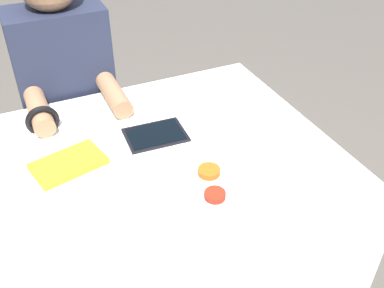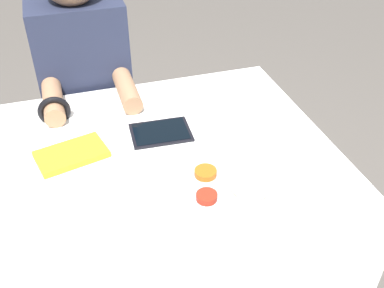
{
  "view_description": "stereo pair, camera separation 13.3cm",
  "coord_description": "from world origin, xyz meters",
  "views": [
    {
      "loc": [
        -0.35,
        -1.03,
        1.6
      ],
      "look_at": [
        0.1,
        -0.06,
        0.81
      ],
      "focal_mm": 42.0,
      "sensor_mm": 36.0,
      "label": 1
    },
    {
      "loc": [
        -0.22,
        -1.07,
        1.6
      ],
      "look_at": [
        0.1,
        -0.06,
        0.81
      ],
      "focal_mm": 42.0,
      "sensor_mm": 36.0,
      "label": 2
    }
  ],
  "objects": [
    {
      "name": "thali_tray",
      "position": [
        0.15,
        -0.22,
        0.76
      ],
      "size": [
        0.33,
        0.33,
        0.03
      ],
      "color": "#B7BABF",
      "rests_on": "dining_table"
    },
    {
      "name": "red_notebook",
      "position": [
        -0.25,
        0.07,
        0.76
      ],
      "size": [
        0.23,
        0.17,
        0.02
      ],
      "color": "silver",
      "rests_on": "dining_table"
    },
    {
      "name": "tablet_device",
      "position": [
        0.04,
        0.11,
        0.75
      ],
      "size": [
        0.2,
        0.15,
        0.01
      ],
      "color": "black",
      "rests_on": "dining_table"
    },
    {
      "name": "person_diner",
      "position": [
        -0.15,
        0.57,
        0.6
      ],
      "size": [
        0.36,
        0.45,
        1.24
      ],
      "color": "black",
      "rests_on": "ground_plane"
    },
    {
      "name": "dining_table",
      "position": [
        0.0,
        0.0,
        0.37
      ],
      "size": [
        1.1,
        0.91,
        0.75
      ],
      "color": "silver",
      "rests_on": "ground_plane"
    }
  ]
}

